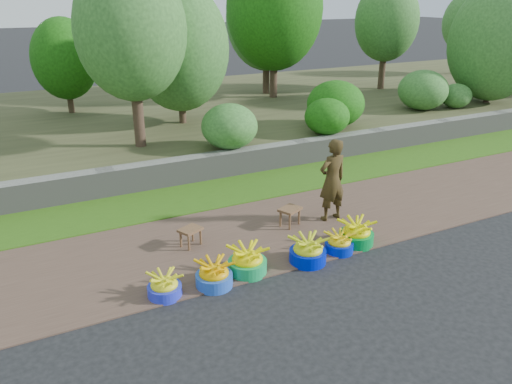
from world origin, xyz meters
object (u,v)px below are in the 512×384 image
basin_a (164,286)px  vendor_woman (332,180)px  basin_f (356,234)px  stool_right (290,212)px  basin_d (308,251)px  stool_left (190,232)px  basin_b (214,275)px  basin_c (247,261)px  basin_e (339,243)px

basin_a → vendor_woman: size_ratio=0.31×
basin_f → vendor_woman: bearing=80.4°
stool_right → vendor_woman: 0.91m
basin_d → stool_left: bearing=138.2°
basin_a → stool_right: bearing=23.3°
basin_b → stool_left: bearing=85.2°
basin_b → stool_left: (0.10, 1.21, 0.09)m
basin_b → stool_left: 1.22m
basin_b → vendor_woman: 2.90m
basin_d → stool_left: basin_d is taller
basin_c → basin_a: bearing=-177.8°
basin_e → stool_left: basin_e is taller
stool_right → vendor_woman: (0.77, -0.09, 0.47)m
basin_b → basin_f: 2.47m
basin_c → stool_right: size_ratio=1.25×
basin_d → basin_e: bearing=5.0°
basin_c → basin_f: 1.92m
basin_a → stool_left: size_ratio=1.09×
basin_e → stool_left: size_ratio=1.07×
stool_left → vendor_woman: bearing=-3.3°
stool_left → stool_right: stool_right is taller
basin_d → vendor_woman: (1.15, 1.09, 0.56)m
basin_b → stool_right: (1.86, 1.15, 0.11)m
basin_c → basin_d: bearing=-7.9°
basin_d → stool_right: 1.24m
basin_f → vendor_woman: vendor_woman is taller
basin_a → basin_e: (2.76, -0.03, -0.00)m
basin_f → stool_left: (-2.37, 1.09, 0.07)m
basin_b → basin_d: bearing=-0.9°
basin_b → basin_c: size_ratio=0.91×
basin_c → stool_left: basin_c is taller
basin_a → basin_e: size_ratio=1.02×
stool_left → stool_right: (1.76, -0.06, 0.02)m
stool_right → basin_d: bearing=-108.0°
stool_left → basin_b: bearing=-94.8°
basin_a → stool_right: (2.54, 1.09, 0.12)m
basin_d → vendor_woman: size_ratio=0.38×
basin_d → stool_left: size_ratio=1.32×
basin_f → stool_right: size_ratio=1.24×
basin_a → basin_f: 3.15m
vendor_woman → stool_left: bearing=-6.7°
basin_c → stool_left: size_ratio=1.34×
basin_b → vendor_woman: size_ratio=0.35×
stool_left → vendor_woman: (2.53, -0.15, 0.49)m
basin_a → basin_c: size_ratio=0.81×
basin_c → basin_e: bearing=-2.9°
basin_c → basin_e: basin_c is taller
basin_f → basin_e: bearing=-167.0°
basin_c → basin_f: size_ratio=1.00×
basin_c → stool_right: basin_c is taller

